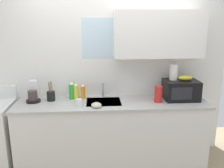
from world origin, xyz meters
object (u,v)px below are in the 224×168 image
(coffee_maker, at_px, (33,94))
(mug_white, at_px, (79,103))
(banana_bunch, at_px, (185,78))
(dish_soap_bottle_green, at_px, (72,91))
(utensil_crock, at_px, (51,96))
(cereal_canister, at_px, (158,94))
(microwave, at_px, (181,90))
(dish_soap_bottle_yellow, at_px, (76,91))
(paper_towel_roll, at_px, (174,72))
(dish_soap_bottle_orange, at_px, (83,92))
(small_bowl, at_px, (96,105))

(coffee_maker, bearing_deg, mug_white, -21.67)
(banana_bunch, bearing_deg, coffee_maker, 178.38)
(dish_soap_bottle_green, xyz_separation_m, utensil_crock, (-0.28, -0.05, -0.05))
(coffee_maker, xyz_separation_m, cereal_canister, (1.67, -0.16, 0.00))
(microwave, xyz_separation_m, dish_soap_bottle_yellow, (-1.45, 0.12, -0.03))
(coffee_maker, distance_m, cereal_canister, 1.68)
(cereal_canister, bearing_deg, utensil_crock, 173.29)
(paper_towel_roll, bearing_deg, mug_white, -169.45)
(dish_soap_bottle_orange, distance_m, mug_white, 0.33)
(microwave, distance_m, coffee_maker, 2.01)
(mug_white, bearing_deg, microwave, 7.73)
(dish_soap_bottle_yellow, relative_size, small_bowl, 1.79)
(dish_soap_bottle_yellow, xyz_separation_m, cereal_canister, (1.11, -0.22, 0.00))
(dish_soap_bottle_green, bearing_deg, mug_white, -68.91)
(dish_soap_bottle_yellow, bearing_deg, dish_soap_bottle_orange, 10.26)
(microwave, height_order, coffee_maker, coffee_maker)
(coffee_maker, height_order, dish_soap_bottle_orange, coffee_maker)
(banana_bunch, relative_size, dish_soap_bottle_orange, 0.94)
(paper_towel_roll, xyz_separation_m, mug_white, (-1.29, -0.24, -0.33))
(mug_white, height_order, utensil_crock, utensil_crock)
(dish_soap_bottle_green, bearing_deg, coffee_maker, -173.38)
(microwave, height_order, dish_soap_bottle_yellow, microwave)
(dish_soap_bottle_orange, bearing_deg, dish_soap_bottle_green, -173.80)
(coffee_maker, distance_m, dish_soap_bottle_orange, 0.67)
(mug_white, bearing_deg, small_bowl, -15.26)
(microwave, bearing_deg, utensil_crock, 177.71)
(dish_soap_bottle_yellow, distance_m, mug_white, 0.32)
(coffee_maker, bearing_deg, small_bowl, -20.04)
(cereal_canister, distance_m, small_bowl, 0.85)
(paper_towel_roll, relative_size, mug_white, 2.32)
(dish_soap_bottle_green, height_order, utensil_crock, utensil_crock)
(utensil_crock, xyz_separation_m, small_bowl, (0.62, -0.32, -0.04))
(banana_bunch, xyz_separation_m, cereal_canister, (-0.39, -0.10, -0.20))
(cereal_canister, bearing_deg, small_bowl, -169.75)
(coffee_maker, relative_size, mug_white, 2.95)
(coffee_maker, bearing_deg, utensil_crock, 2.86)
(banana_bunch, height_order, dish_soap_bottle_yellow, banana_bunch)
(banana_bunch, distance_m, cereal_canister, 0.45)
(cereal_canister, relative_size, small_bowl, 1.69)
(cereal_canister, xyz_separation_m, mug_white, (-1.05, -0.09, -0.06))
(dish_soap_bottle_orange, relative_size, utensil_crock, 0.78)
(dish_soap_bottle_yellow, bearing_deg, banana_bunch, -4.46)
(dish_soap_bottle_orange, distance_m, cereal_canister, 1.04)
(small_bowl, bearing_deg, dish_soap_bottle_orange, 115.10)
(utensil_crock, bearing_deg, mug_white, -33.33)
(paper_towel_roll, bearing_deg, cereal_canister, -147.99)
(dish_soap_bottle_green, relative_size, small_bowl, 1.92)
(dish_soap_bottle_yellow, height_order, utensil_crock, utensil_crock)
(microwave, xyz_separation_m, cereal_canister, (-0.34, -0.10, -0.03))
(dish_soap_bottle_yellow, xyz_separation_m, dish_soap_bottle_green, (-0.06, 0.00, 0.01))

